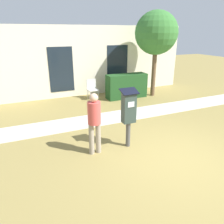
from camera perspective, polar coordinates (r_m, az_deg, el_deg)
The scene contains 9 objects.
ground_plane at distance 5.67m, azimuth 16.48°, elevation -11.73°, with size 40.00×40.00×0.00m, color olive.
sidewalk at distance 8.03m, azimuth 2.20°, elevation -1.02°, with size 12.00×1.10×0.02m.
building_facade at distance 10.72m, azimuth -5.85°, elevation 13.10°, with size 10.00×0.26×3.20m.
parking_meter at distance 5.61m, azimuth 4.38°, elevation 0.34°, with size 0.44×0.31×1.59m.
person_standing at distance 5.31m, azimuth -4.64°, elevation -1.91°, with size 0.32×0.32×1.58m.
outdoor_chair_left at distance 10.02m, azimuth -5.22°, elevation 6.40°, with size 0.44×0.44×0.90m.
outdoor_chair_middle at distance 10.21m, azimuth 1.99°, elevation 6.73°, with size 0.44×0.44×0.90m.
hedge_row at distance 10.19m, azimuth 3.82°, elevation 6.79°, with size 1.89×0.60×1.10m.
tree at distance 10.44m, azimuth 11.50°, elevation 19.49°, with size 1.90×1.90×3.82m.
Camera 1 is at (-3.29, -3.57, 2.94)m, focal length 35.00 mm.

